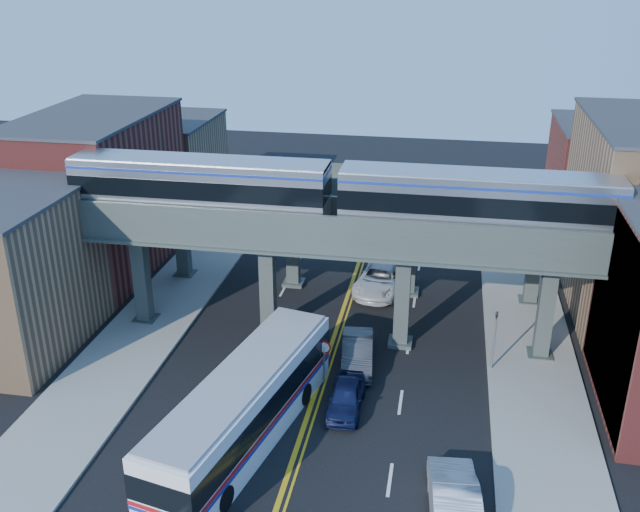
% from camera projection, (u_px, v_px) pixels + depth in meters
% --- Properties ---
extents(ground, '(120.00, 120.00, 0.00)m').
position_uv_depth(ground, '(308.00, 416.00, 35.71)').
color(ground, black).
rests_on(ground, ground).
extents(sidewalk_west, '(5.00, 70.00, 0.16)m').
position_uv_depth(sidewalk_west, '(166.00, 306.00, 46.65)').
color(sidewalk_west, gray).
rests_on(sidewalk_west, ground).
extents(sidewalk_east, '(5.00, 70.00, 0.16)m').
position_uv_depth(sidewalk_east, '(528.00, 338.00, 42.82)').
color(sidewalk_east, gray).
rests_on(sidewalk_east, ground).
extents(building_west_a, '(8.00, 10.00, 9.00)m').
position_uv_depth(building_west_a, '(4.00, 274.00, 40.66)').
color(building_west_a, '#A07852').
rests_on(building_west_a, ground).
extents(building_west_b, '(8.00, 14.00, 11.00)m').
position_uv_depth(building_west_b, '(99.00, 193.00, 51.13)').
color(building_west_b, maroon).
rests_on(building_west_b, ground).
extents(building_west_c, '(8.00, 10.00, 8.00)m').
position_uv_depth(building_west_c, '(168.00, 165.00, 63.49)').
color(building_west_c, '#A07852').
rests_on(building_west_c, ground).
extents(building_east_c, '(8.00, 10.00, 9.00)m').
position_uv_depth(building_east_c, '(604.00, 182.00, 57.14)').
color(building_east_c, maroon).
rests_on(building_east_c, ground).
extents(mural_panel, '(0.10, 9.50, 9.50)m').
position_uv_depth(mural_panel, '(612.00, 319.00, 35.06)').
color(mural_panel, teal).
rests_on(mural_panel, ground).
extents(elevated_viaduct_near, '(52.00, 3.60, 7.40)m').
position_uv_depth(elevated_viaduct_near, '(334.00, 238.00, 40.43)').
color(elevated_viaduct_near, '#3E4844').
rests_on(elevated_viaduct_near, ground).
extents(elevated_viaduct_far, '(52.00, 3.60, 7.40)m').
position_uv_depth(elevated_viaduct_far, '(352.00, 200.00, 46.77)').
color(elevated_viaduct_far, '#3E4844').
rests_on(elevated_viaduct_far, ground).
extents(transit_train, '(45.97, 2.88, 3.36)m').
position_uv_depth(transit_train, '(478.00, 200.00, 38.07)').
color(transit_train, black).
rests_on(transit_train, elevated_viaduct_near).
extents(stop_sign, '(0.76, 0.09, 2.63)m').
position_uv_depth(stop_sign, '(324.00, 355.00, 37.69)').
color(stop_sign, slate).
rests_on(stop_sign, ground).
extents(traffic_signal, '(0.15, 0.18, 4.10)m').
position_uv_depth(traffic_signal, '(495.00, 334.00, 38.72)').
color(traffic_signal, slate).
rests_on(traffic_signal, ground).
extents(transit_bus, '(5.88, 14.10, 3.55)m').
position_uv_depth(transit_bus, '(244.00, 408.00, 33.18)').
color(transit_bus, white).
rests_on(transit_bus, ground).
extents(car_lane_a, '(1.72, 4.22, 1.43)m').
position_uv_depth(car_lane_a, '(346.00, 397.00, 35.97)').
color(car_lane_a, '#10163B').
rests_on(car_lane_a, ground).
extents(car_lane_b, '(2.23, 5.03, 1.61)m').
position_uv_depth(car_lane_b, '(357.00, 353.00, 39.79)').
color(car_lane_b, '#333336').
rests_on(car_lane_b, ground).
extents(car_lane_c, '(3.70, 6.60, 1.74)m').
position_uv_depth(car_lane_c, '(381.00, 279.00, 48.74)').
color(car_lane_c, silver).
rests_on(car_lane_c, ground).
extents(car_lane_d, '(3.03, 6.44, 1.82)m').
position_uv_depth(car_lane_d, '(391.00, 229.00, 57.48)').
color(car_lane_d, '#AFB0B4').
rests_on(car_lane_d, ground).
extents(car_parked_curb, '(2.44, 5.67, 1.82)m').
position_uv_depth(car_parked_curb, '(454.00, 500.00, 28.87)').
color(car_parked_curb, silver).
rests_on(car_parked_curb, ground).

